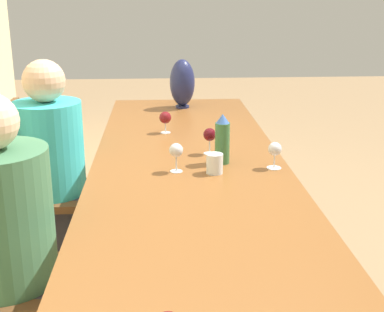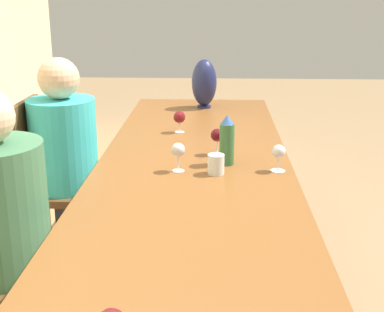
{
  "view_description": "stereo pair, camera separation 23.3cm",
  "coord_description": "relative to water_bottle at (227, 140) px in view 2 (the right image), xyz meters",
  "views": [
    {
      "loc": [
        -2.43,
        0.14,
        1.53
      ],
      "look_at": [
        -0.2,
        0.0,
        0.83
      ],
      "focal_mm": 50.0,
      "sensor_mm": 36.0,
      "label": 1
    },
    {
      "loc": [
        -2.43,
        -0.1,
        1.53
      ],
      "look_at": [
        -0.2,
        0.0,
        0.83
      ],
      "focal_mm": 50.0,
      "sensor_mm": 36.0,
      "label": 2
    }
  ],
  "objects": [
    {
      "name": "ground_plane",
      "position": [
        0.01,
        0.16,
        -0.85
      ],
      "size": [
        14.0,
        14.0,
        0.0
      ],
      "primitive_type": "plane",
      "color": "#937551"
    },
    {
      "name": "dining_table",
      "position": [
        0.01,
        0.16,
        -0.18
      ],
      "size": [
        3.05,
        0.93,
        0.73
      ],
      "color": "brown",
      "rests_on": "ground_plane"
    },
    {
      "name": "water_bottle",
      "position": [
        0.0,
        0.0,
        0.0
      ],
      "size": [
        0.07,
        0.07,
        0.24
      ],
      "color": "#336638",
      "rests_on": "dining_table"
    },
    {
      "name": "water_tumbler",
      "position": [
        -0.14,
        0.05,
        -0.07
      ],
      "size": [
        0.08,
        0.08,
        0.09
      ],
      "color": "silver",
      "rests_on": "dining_table"
    },
    {
      "name": "vase",
      "position": [
        1.25,
        0.14,
        0.06
      ],
      "size": [
        0.17,
        0.17,
        0.34
      ],
      "color": "#1E234C",
      "rests_on": "dining_table"
    },
    {
      "name": "wine_glass_0",
      "position": [
        0.15,
        0.05,
        -0.02
      ],
      "size": [
        0.07,
        0.07,
        0.13
      ],
      "color": "silver",
      "rests_on": "dining_table"
    },
    {
      "name": "wine_glass_1",
      "position": [
        0.57,
        0.26,
        -0.03
      ],
      "size": [
        0.07,
        0.07,
        0.13
      ],
      "color": "silver",
      "rests_on": "dining_table"
    },
    {
      "name": "wine_glass_2",
      "position": [
        -0.09,
        -0.23,
        -0.03
      ],
      "size": [
        0.07,
        0.07,
        0.13
      ],
      "color": "silver",
      "rests_on": "dining_table"
    },
    {
      "name": "wine_glass_4",
      "position": [
        -0.11,
        0.22,
        -0.02
      ],
      "size": [
        0.06,
        0.06,
        0.13
      ],
      "color": "silver",
      "rests_on": "dining_table"
    },
    {
      "name": "chair_far",
      "position": [
        0.36,
        0.96,
        -0.34
      ],
      "size": [
        0.44,
        0.44,
        0.95
      ],
      "color": "brown",
      "rests_on": "ground_plane"
    },
    {
      "name": "person_near",
      "position": [
        -0.57,
        0.87,
        -0.22
      ],
      "size": [
        0.39,
        0.39,
        1.19
      ],
      "color": "#2D2D38",
      "rests_on": "ground_plane"
    },
    {
      "name": "person_far",
      "position": [
        0.36,
        0.87,
        -0.21
      ],
      "size": [
        0.37,
        0.37,
        1.19
      ],
      "color": "#2D2D38",
      "rests_on": "ground_plane"
    }
  ]
}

